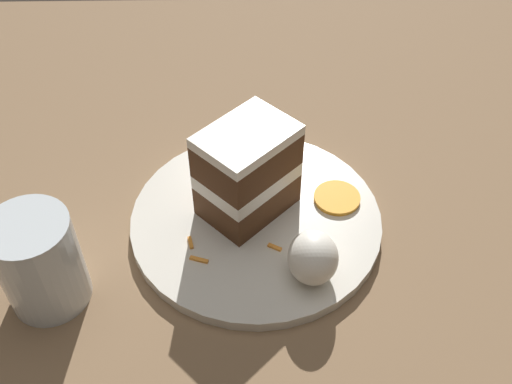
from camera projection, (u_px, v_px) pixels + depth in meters
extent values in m
plane|color=black|center=(228.00, 283.00, 0.66)|extent=(6.00, 6.00, 0.00)
cube|color=#846647|center=(227.00, 272.00, 0.64)|extent=(1.13, 1.04, 0.04)
cylinder|color=silver|center=(256.00, 220.00, 0.66)|extent=(0.27, 0.27, 0.01)
cube|color=#4C2D19|center=(248.00, 194.00, 0.65)|extent=(0.12, 0.12, 0.04)
cube|color=white|center=(247.00, 175.00, 0.63)|extent=(0.12, 0.12, 0.02)
cube|color=#4C2D19|center=(247.00, 155.00, 0.61)|extent=(0.12, 0.12, 0.04)
cube|color=white|center=(247.00, 136.00, 0.59)|extent=(0.12, 0.12, 0.01)
ellipsoid|color=white|center=(313.00, 258.00, 0.58)|extent=(0.06, 0.05, 0.05)
cylinder|color=orange|center=(337.00, 198.00, 0.67)|extent=(0.05, 0.05, 0.00)
cube|color=orange|center=(191.00, 243.00, 0.63)|extent=(0.02, 0.01, 0.00)
cube|color=orange|center=(199.00, 260.00, 0.61)|extent=(0.01, 0.02, 0.00)
cube|color=orange|center=(297.00, 171.00, 0.70)|extent=(0.01, 0.01, 0.00)
cube|color=orange|center=(199.00, 168.00, 0.71)|extent=(0.02, 0.02, 0.00)
cube|color=orange|center=(275.00, 247.00, 0.62)|extent=(0.01, 0.02, 0.00)
cylinder|color=silver|center=(40.00, 262.00, 0.56)|extent=(0.08, 0.08, 0.10)
cylinder|color=silver|center=(49.00, 283.00, 0.59)|extent=(0.07, 0.07, 0.04)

